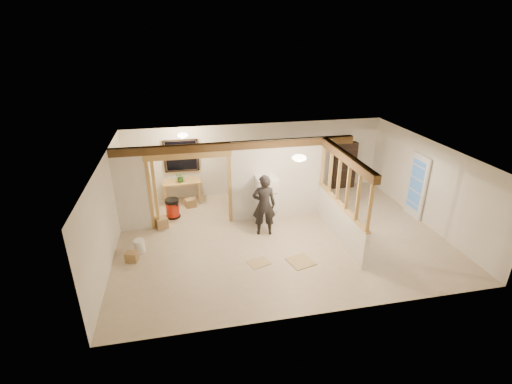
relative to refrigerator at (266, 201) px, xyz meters
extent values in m
cube|color=#C8B394|center=(0.21, -0.84, -0.74)|extent=(9.00, 6.50, 0.01)
cube|color=white|center=(0.21, -0.84, 1.76)|extent=(9.00, 6.50, 0.01)
cube|color=silver|center=(0.21, 2.41, 0.51)|extent=(9.00, 0.01, 2.50)
cube|color=silver|center=(0.21, -4.09, 0.51)|extent=(9.00, 0.01, 2.50)
cube|color=silver|center=(-4.29, -0.84, 0.51)|extent=(0.01, 6.50, 2.50)
cube|color=silver|center=(4.71, -0.84, 0.51)|extent=(0.01, 6.50, 2.50)
cube|color=silver|center=(-3.84, 0.36, 0.51)|extent=(0.90, 0.12, 2.50)
cube|color=silver|center=(0.41, 0.36, 0.51)|extent=(2.80, 0.12, 2.50)
cube|color=tan|center=(-2.19, 0.36, 0.36)|extent=(2.46, 0.14, 2.20)
cube|color=brown|center=(-0.79, 0.36, 1.64)|extent=(7.00, 0.18, 0.22)
cube|color=brown|center=(1.81, -1.24, 1.64)|extent=(0.18, 3.30, 0.22)
cube|color=silver|center=(1.81, -1.24, -0.24)|extent=(0.12, 3.20, 1.00)
cube|color=tan|center=(1.81, -1.24, 0.92)|extent=(0.14, 3.20, 1.32)
cube|color=black|center=(-2.39, 2.33, 0.81)|extent=(1.12, 0.10, 1.10)
cube|color=white|center=(4.63, -0.44, 0.26)|extent=(0.12, 0.86, 2.00)
ellipsoid|color=#FFEABF|center=(0.51, -1.34, 1.74)|extent=(0.36, 0.36, 0.16)
ellipsoid|color=#FFEABF|center=(-2.29, 1.46, 1.74)|extent=(0.32, 0.32, 0.14)
ellipsoid|color=#FFD88C|center=(-1.79, 0.76, 1.44)|extent=(0.07, 0.07, 0.07)
cube|color=white|center=(0.00, 0.00, 0.00)|extent=(0.61, 0.59, 1.48)
imported|color=black|center=(-0.22, -0.62, 0.17)|extent=(0.72, 0.53, 1.81)
cube|color=tan|center=(-2.45, 2.00, -0.35)|extent=(1.27, 0.68, 0.78)
imported|color=#387533|center=(-2.46, 1.91, 0.22)|extent=(0.34, 0.30, 0.36)
cylinder|color=#B61F0C|center=(-2.79, 0.95, -0.43)|extent=(0.58, 0.58, 0.61)
cube|color=black|center=(3.42, 2.19, 0.12)|extent=(0.86, 0.29, 1.71)
cylinder|color=white|center=(-3.64, -0.93, -0.56)|extent=(0.35, 0.35, 0.36)
cube|color=#A07D4D|center=(-2.22, 1.58, -0.60)|extent=(0.40, 0.36, 0.28)
cube|color=#A07D4D|center=(-3.12, 0.34, -0.59)|extent=(0.42, 0.42, 0.31)
cube|color=#A07D4D|center=(-3.81, -1.31, -0.62)|extent=(0.35, 0.32, 0.24)
cube|color=tan|center=(0.39, -2.22, -0.73)|extent=(0.73, 0.73, 0.02)
cube|color=tan|center=(-0.67, -2.05, -0.73)|extent=(0.61, 0.55, 0.02)
camera|label=1|loc=(-2.29, -9.73, 4.66)|focal=26.00mm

